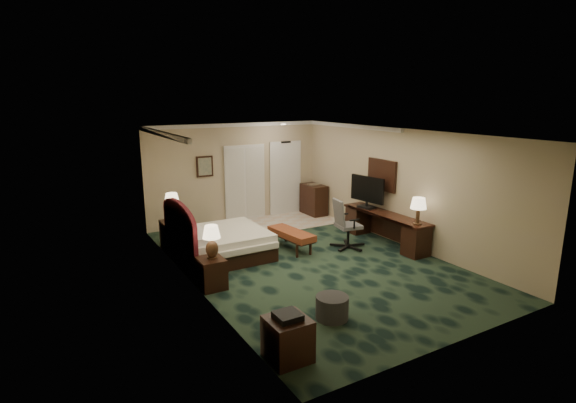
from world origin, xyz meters
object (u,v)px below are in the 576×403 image
lamp_far (172,207)px  desk (385,228)px  minibar (314,200)px  bed_bench (291,240)px  side_table (288,339)px  ottoman (332,307)px  tv (367,192)px  nightstand_far (174,235)px  desk_chair (349,224)px  lamp_near (212,242)px  nightstand_near (211,273)px  bed (222,244)px

lamp_far → desk: 4.95m
lamp_far → minibar: bearing=12.4°
bed_bench → side_table: bearing=-128.1°
ottoman → tv: (3.22, 3.07, 0.93)m
nightstand_far → desk_chair: 3.98m
nightstand_far → ottoman: (1.18, -4.51, -0.14)m
bed_bench → desk: 2.26m
lamp_near → minibar: 5.62m
nightstand_near → lamp_near: (0.04, 0.01, 0.59)m
lamp_far → side_table: lamp_far is taller
side_table → desk: size_ratio=0.23×
side_table → tv: tv is taller
side_table → bed_bench: bearing=58.9°
bed_bench → tv: 2.29m
lamp_far → side_table: bearing=-89.7°
nightstand_near → lamp_far: (0.03, 2.46, 0.70)m
bed_bench → ottoman: size_ratio=2.47×
bed → side_table: 4.14m
tv → lamp_near: bearing=-175.5°
ottoman → bed_bench: bearing=70.5°
nightstand_near → side_table: bearing=-88.8°
lamp_far → minibar: lamp_far is taller
bed → lamp_near: bearing=-118.0°
lamp_near → ottoman: 2.47m
lamp_near → ottoman: bearing=-60.2°
nightstand_far → desk_chair: desk_chair is taller
nightstand_far → minibar: minibar is taller
bed_bench → desk: bearing=-26.2°
minibar → desk_chair: bearing=-108.4°
desk → desk_chair: desk_chair is taller
nightstand_near → minibar: (4.47, 3.43, 0.16)m
desk → desk_chair: size_ratio=2.16×
nightstand_near → lamp_near: size_ratio=0.92×
bed → nightstand_near: size_ratio=3.28×
bed → desk: desk is taller
nightstand_near → side_table: 2.67m
bed → lamp_far: size_ratio=2.83×
desk → tv: bearing=92.8°
bed → minibar: size_ratio=2.08×
lamp_near → bed_bench: lamp_near is taller
nightstand_far → lamp_far: 0.65m
lamp_far → nightstand_far: bearing=26.9°
lamp_far → bed_bench: (2.31, -1.35, -0.76)m
nightstand_far → tv: size_ratio=0.64×
nightstand_near → lamp_near: 0.59m
bed → desk_chair: desk_chair is taller
ottoman → desk_chair: 3.46m
desk_chair → desk: bearing=0.7°
lamp_far → side_table: (0.03, -5.12, -0.69)m
bed → tv: (3.66, -0.39, 0.82)m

